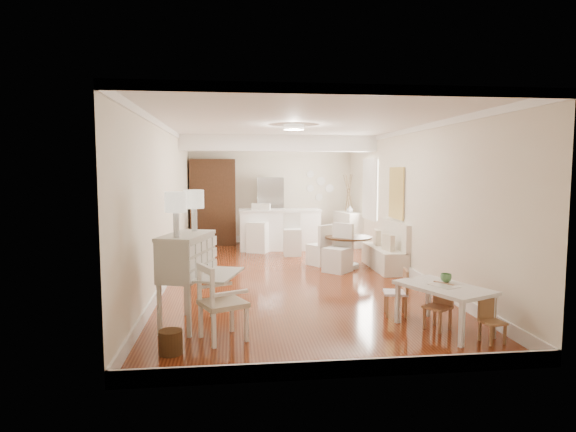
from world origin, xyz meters
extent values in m
plane|color=maroon|center=(0.00, 0.00, 0.00)|extent=(9.00, 9.00, 0.00)
cube|color=white|center=(0.00, 0.00, 2.80)|extent=(4.50, 9.00, 0.04)
cube|color=silver|center=(0.00, 4.50, 1.40)|extent=(4.50, 0.04, 2.80)
cube|color=silver|center=(0.00, -4.50, 1.40)|extent=(4.50, 0.04, 2.80)
cube|color=silver|center=(-2.25, 0.00, 1.40)|extent=(0.04, 9.00, 2.80)
cube|color=silver|center=(2.25, 0.00, 1.40)|extent=(0.04, 9.00, 2.80)
cube|color=white|center=(0.00, 2.20, 2.62)|extent=(4.50, 0.45, 0.36)
cube|color=tan|center=(2.21, 0.50, 1.55)|extent=(0.04, 0.84, 1.04)
cube|color=white|center=(2.23, 2.40, 1.55)|extent=(0.04, 1.10, 1.40)
cylinder|color=#381E11|center=(-1.20, 4.48, 1.85)|extent=(0.30, 0.03, 0.30)
cylinder|color=white|center=(0.00, -0.50, 2.75)|extent=(0.36, 0.36, 0.08)
cube|color=beige|center=(-1.67, -2.71, 0.60)|extent=(1.17, 1.19, 1.20)
cube|color=white|center=(-1.20, -3.29, 0.46)|extent=(0.70, 0.70, 0.91)
cylinder|color=#4B2F17|center=(-1.76, -3.67, 0.13)|extent=(0.28, 0.28, 0.26)
cube|color=white|center=(1.55, -3.26, 0.28)|extent=(1.09, 1.32, 0.57)
cube|color=#AB734D|center=(1.49, -3.22, 0.30)|extent=(0.39, 0.39, 0.59)
cube|color=#AD774E|center=(1.16, -2.58, 0.33)|extent=(0.38, 0.38, 0.66)
cube|color=#9D6F47|center=(1.93, -3.75, 0.25)|extent=(0.28, 0.28, 0.50)
cube|color=silver|center=(1.99, 0.50, 0.49)|extent=(0.52, 1.60, 0.98)
cylinder|color=#402714|center=(1.28, 0.68, 0.33)|extent=(1.22, 1.22, 0.65)
cube|color=silver|center=(0.98, 0.32, 0.48)|extent=(0.65, 0.65, 0.95)
cube|color=white|center=(0.75, 1.07, 0.43)|extent=(0.58, 0.59, 0.87)
cube|color=white|center=(0.10, 3.10, 0.52)|extent=(2.05, 0.65, 1.03)
cube|color=white|center=(-0.45, 2.80, 0.59)|extent=(0.62, 0.62, 1.18)
cube|color=silver|center=(0.31, 2.23, 0.50)|extent=(0.42, 0.42, 1.01)
cube|color=#381E11|center=(-1.60, 4.18, 1.15)|extent=(1.20, 0.60, 2.30)
imported|color=silver|center=(0.30, 4.15, 0.90)|extent=(0.75, 0.65, 1.80)
cube|color=silver|center=(1.95, 3.45, 0.45)|extent=(0.64, 1.02, 0.91)
imported|color=#518950|center=(1.66, -3.07, 0.62)|extent=(0.15, 0.15, 0.11)
imported|color=white|center=(1.99, 3.43, 0.99)|extent=(0.22, 0.22, 0.17)
camera|label=1|loc=(-1.06, -8.90, 2.01)|focal=30.00mm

